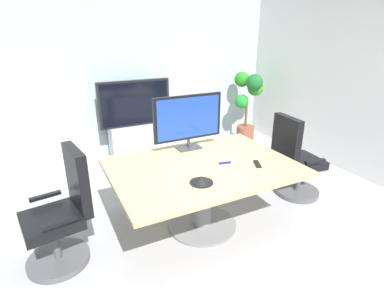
{
  "coord_description": "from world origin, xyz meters",
  "views": [
    {
      "loc": [
        -1.31,
        -2.27,
        2.05
      ],
      "look_at": [
        0.07,
        0.46,
        0.89
      ],
      "focal_mm": 28.13,
      "sensor_mm": 36.0,
      "label": 1
    }
  ],
  "objects_px": {
    "conference_phone": "(201,180)",
    "conference_table": "(203,180)",
    "office_chair_left": "(63,217)",
    "wall_display_unit": "(137,131)",
    "remote_control": "(257,164)",
    "office_chair_right": "(295,163)",
    "tv_monitor": "(188,119)",
    "potted_plant": "(248,99)"
  },
  "relations": [
    {
      "from": "tv_monitor",
      "to": "conference_phone",
      "type": "height_order",
      "value": "tv_monitor"
    },
    {
      "from": "wall_display_unit",
      "to": "remote_control",
      "type": "distance_m",
      "value": 2.63
    },
    {
      "from": "office_chair_left",
      "to": "remote_control",
      "type": "xyz_separation_m",
      "value": [
        1.89,
        -0.37,
        0.3
      ]
    },
    {
      "from": "office_chair_right",
      "to": "wall_display_unit",
      "type": "distance_m",
      "value": 2.65
    },
    {
      "from": "potted_plant",
      "to": "conference_phone",
      "type": "height_order",
      "value": "potted_plant"
    },
    {
      "from": "potted_plant",
      "to": "remote_control",
      "type": "xyz_separation_m",
      "value": [
        -1.63,
        -2.35,
        -0.07
      ]
    },
    {
      "from": "office_chair_right",
      "to": "potted_plant",
      "type": "height_order",
      "value": "potted_plant"
    },
    {
      "from": "conference_table",
      "to": "tv_monitor",
      "type": "bearing_deg",
      "value": 81.1
    },
    {
      "from": "tv_monitor",
      "to": "conference_phone",
      "type": "bearing_deg",
      "value": -108.36
    },
    {
      "from": "conference_phone",
      "to": "office_chair_right",
      "type": "bearing_deg",
      "value": 14.21
    },
    {
      "from": "conference_table",
      "to": "tv_monitor",
      "type": "height_order",
      "value": "tv_monitor"
    },
    {
      "from": "office_chair_right",
      "to": "potted_plant",
      "type": "relative_size",
      "value": 0.82
    },
    {
      "from": "remote_control",
      "to": "conference_table",
      "type": "bearing_deg",
      "value": 179.78
    },
    {
      "from": "conference_table",
      "to": "wall_display_unit",
      "type": "relative_size",
      "value": 1.43
    },
    {
      "from": "wall_display_unit",
      "to": "conference_phone",
      "type": "distance_m",
      "value": 2.67
    },
    {
      "from": "office_chair_right",
      "to": "potted_plant",
      "type": "distance_m",
      "value": 2.2
    },
    {
      "from": "office_chair_left",
      "to": "potted_plant",
      "type": "bearing_deg",
      "value": 110.21
    },
    {
      "from": "office_chair_right",
      "to": "conference_phone",
      "type": "relative_size",
      "value": 4.95
    },
    {
      "from": "office_chair_left",
      "to": "office_chair_right",
      "type": "bearing_deg",
      "value": 79.66
    },
    {
      "from": "office_chair_left",
      "to": "potted_plant",
      "type": "xyz_separation_m",
      "value": [
        3.52,
        1.98,
        0.37
      ]
    },
    {
      "from": "conference_table",
      "to": "office_chair_left",
      "type": "bearing_deg",
      "value": 174.9
    },
    {
      "from": "potted_plant",
      "to": "remote_control",
      "type": "height_order",
      "value": "potted_plant"
    },
    {
      "from": "wall_display_unit",
      "to": "conference_phone",
      "type": "relative_size",
      "value": 5.95
    },
    {
      "from": "tv_monitor",
      "to": "conference_phone",
      "type": "xyz_separation_m",
      "value": [
        -0.28,
        -0.84,
        -0.33
      ]
    },
    {
      "from": "office_chair_left",
      "to": "remote_control",
      "type": "relative_size",
      "value": 6.41
    },
    {
      "from": "conference_table",
      "to": "remote_control",
      "type": "height_order",
      "value": "remote_control"
    },
    {
      "from": "tv_monitor",
      "to": "wall_display_unit",
      "type": "height_order",
      "value": "tv_monitor"
    },
    {
      "from": "office_chair_left",
      "to": "wall_display_unit",
      "type": "relative_size",
      "value": 0.83
    },
    {
      "from": "conference_phone",
      "to": "conference_table",
      "type": "bearing_deg",
      "value": 59.28
    },
    {
      "from": "office_chair_left",
      "to": "remote_control",
      "type": "height_order",
      "value": "office_chair_left"
    },
    {
      "from": "tv_monitor",
      "to": "wall_display_unit",
      "type": "xyz_separation_m",
      "value": [
        -0.1,
        1.8,
        -0.66
      ]
    },
    {
      "from": "office_chair_right",
      "to": "remote_control",
      "type": "distance_m",
      "value": 0.97
    },
    {
      "from": "office_chair_left",
      "to": "conference_phone",
      "type": "bearing_deg",
      "value": 59.66
    },
    {
      "from": "conference_table",
      "to": "office_chair_right",
      "type": "height_order",
      "value": "office_chair_right"
    },
    {
      "from": "conference_table",
      "to": "wall_display_unit",
      "type": "bearing_deg",
      "value": 90.6
    },
    {
      "from": "wall_display_unit",
      "to": "potted_plant",
      "type": "distance_m",
      "value": 2.2
    },
    {
      "from": "wall_display_unit",
      "to": "conference_table",
      "type": "bearing_deg",
      "value": -89.4
    },
    {
      "from": "tv_monitor",
      "to": "wall_display_unit",
      "type": "bearing_deg",
      "value": 93.27
    },
    {
      "from": "office_chair_left",
      "to": "tv_monitor",
      "type": "height_order",
      "value": "tv_monitor"
    },
    {
      "from": "conference_table",
      "to": "office_chair_left",
      "type": "relative_size",
      "value": 1.72
    },
    {
      "from": "conference_table",
      "to": "remote_control",
      "type": "bearing_deg",
      "value": -25.9
    },
    {
      "from": "potted_plant",
      "to": "remote_control",
      "type": "distance_m",
      "value": 2.86
    }
  ]
}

